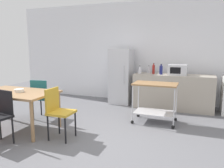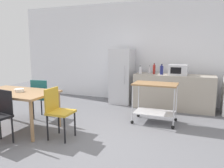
{
  "view_description": "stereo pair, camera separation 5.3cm",
  "coord_description": "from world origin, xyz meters",
  "px_view_note": "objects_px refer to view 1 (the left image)",
  "views": [
    {
      "loc": [
        1.45,
        -3.24,
        1.59
      ],
      "look_at": [
        -0.26,
        1.2,
        0.8
      ],
      "focal_mm": 35.46,
      "sensor_mm": 36.0,
      "label": 1
    },
    {
      "loc": [
        1.5,
        -3.22,
        1.59
      ],
      "look_at": [
        -0.26,
        1.2,
        0.8
      ],
      "focal_mm": 35.46,
      "sensor_mm": 36.0,
      "label": 2
    }
  ],
  "objects_px": {
    "chair_teal": "(42,96)",
    "bottle_sparkling_water": "(154,69)",
    "dining_table": "(16,96)",
    "microwave": "(178,70)",
    "chair_mustard": "(58,110)",
    "refrigerator": "(121,76)",
    "bottle_soy_sauce": "(161,70)",
    "kitchen_cart": "(155,96)",
    "bottle_hot_sauce": "(140,70)",
    "fruit_bowl": "(19,90)",
    "bottle_sesame_oil": "(149,70)"
  },
  "relations": [
    {
      "from": "dining_table",
      "to": "bottle_sparkling_water",
      "type": "xyz_separation_m",
      "value": [
        2.16,
        2.57,
        0.35
      ]
    },
    {
      "from": "chair_mustard",
      "to": "fruit_bowl",
      "type": "distance_m",
      "value": 0.96
    },
    {
      "from": "bottle_sparkling_water",
      "to": "chair_mustard",
      "type": "bearing_deg",
      "value": -113.5
    },
    {
      "from": "refrigerator",
      "to": "bottle_sparkling_water",
      "type": "height_order",
      "value": "refrigerator"
    },
    {
      "from": "dining_table",
      "to": "bottle_hot_sauce",
      "type": "bearing_deg",
      "value": 54.61
    },
    {
      "from": "chair_mustard",
      "to": "kitchen_cart",
      "type": "bearing_deg",
      "value": -46.36
    },
    {
      "from": "chair_teal",
      "to": "chair_mustard",
      "type": "xyz_separation_m",
      "value": [
        0.97,
        -0.78,
        0.0
      ]
    },
    {
      "from": "bottle_soy_sauce",
      "to": "fruit_bowl",
      "type": "bearing_deg",
      "value": -131.9
    },
    {
      "from": "dining_table",
      "to": "chair_mustard",
      "type": "relative_size",
      "value": 1.69
    },
    {
      "from": "bottle_hot_sauce",
      "to": "bottle_sparkling_water",
      "type": "relative_size",
      "value": 0.73
    },
    {
      "from": "bottle_sparkling_water",
      "to": "chair_teal",
      "type": "bearing_deg",
      "value": -138.48
    },
    {
      "from": "bottle_hot_sauce",
      "to": "microwave",
      "type": "xyz_separation_m",
      "value": [
        0.97,
        0.01,
        0.05
      ]
    },
    {
      "from": "dining_table",
      "to": "bottle_sesame_oil",
      "type": "distance_m",
      "value": 3.37
    },
    {
      "from": "microwave",
      "to": "bottle_hot_sauce",
      "type": "bearing_deg",
      "value": -179.26
    },
    {
      "from": "dining_table",
      "to": "kitchen_cart",
      "type": "height_order",
      "value": "kitchen_cart"
    },
    {
      "from": "dining_table",
      "to": "refrigerator",
      "type": "bearing_deg",
      "value": 65.83
    },
    {
      "from": "dining_table",
      "to": "chair_teal",
      "type": "relative_size",
      "value": 1.69
    },
    {
      "from": "bottle_sesame_oil",
      "to": "bottle_soy_sauce",
      "type": "relative_size",
      "value": 0.75
    },
    {
      "from": "dining_table",
      "to": "chair_mustard",
      "type": "height_order",
      "value": "chair_mustard"
    },
    {
      "from": "chair_teal",
      "to": "bottle_sparkling_water",
      "type": "height_order",
      "value": "bottle_sparkling_water"
    },
    {
      "from": "bottle_soy_sauce",
      "to": "chair_teal",
      "type": "bearing_deg",
      "value": -141.79
    },
    {
      "from": "kitchen_cart",
      "to": "chair_teal",
      "type": "bearing_deg",
      "value": -164.58
    },
    {
      "from": "chair_mustard",
      "to": "bottle_hot_sauce",
      "type": "relative_size",
      "value": 4.28
    },
    {
      "from": "kitchen_cart",
      "to": "bottle_soy_sauce",
      "type": "bearing_deg",
      "value": 93.33
    },
    {
      "from": "kitchen_cart",
      "to": "bottle_soy_sauce",
      "type": "xyz_separation_m",
      "value": [
        -0.07,
        1.17,
        0.44
      ]
    },
    {
      "from": "bottle_hot_sauce",
      "to": "bottle_sesame_oil",
      "type": "relative_size",
      "value": 1.02
    },
    {
      "from": "kitchen_cart",
      "to": "microwave",
      "type": "xyz_separation_m",
      "value": [
        0.34,
        1.19,
        0.46
      ]
    },
    {
      "from": "bottle_sparkling_water",
      "to": "bottle_soy_sauce",
      "type": "height_order",
      "value": "bottle_sparkling_water"
    },
    {
      "from": "bottle_sparkling_water",
      "to": "bottle_hot_sauce",
      "type": "bearing_deg",
      "value": -173.82
    },
    {
      "from": "refrigerator",
      "to": "bottle_sesame_oil",
      "type": "bearing_deg",
      "value": -1.33
    },
    {
      "from": "refrigerator",
      "to": "kitchen_cart",
      "type": "height_order",
      "value": "refrigerator"
    },
    {
      "from": "chair_mustard",
      "to": "microwave",
      "type": "bearing_deg",
      "value": -35.44
    },
    {
      "from": "refrigerator",
      "to": "microwave",
      "type": "height_order",
      "value": "refrigerator"
    },
    {
      "from": "microwave",
      "to": "bottle_soy_sauce",
      "type": "bearing_deg",
      "value": -176.73
    },
    {
      "from": "dining_table",
      "to": "fruit_bowl",
      "type": "distance_m",
      "value": 0.14
    },
    {
      "from": "kitchen_cart",
      "to": "fruit_bowl",
      "type": "xyz_separation_m",
      "value": [
        -2.34,
        -1.36,
        0.21
      ]
    },
    {
      "from": "kitchen_cart",
      "to": "bottle_soy_sauce",
      "type": "height_order",
      "value": "bottle_soy_sauce"
    },
    {
      "from": "fruit_bowl",
      "to": "bottle_sesame_oil",
      "type": "bearing_deg",
      "value": 54.69
    },
    {
      "from": "chair_mustard",
      "to": "bottle_sesame_oil",
      "type": "height_order",
      "value": "bottle_sesame_oil"
    },
    {
      "from": "chair_mustard",
      "to": "microwave",
      "type": "xyz_separation_m",
      "value": [
        1.76,
        2.63,
        0.51
      ]
    },
    {
      "from": "bottle_sparkling_water",
      "to": "microwave",
      "type": "height_order",
      "value": "bottle_sparkling_water"
    },
    {
      "from": "bottle_soy_sauce",
      "to": "bottle_sparkling_water",
      "type": "bearing_deg",
      "value": 166.22
    },
    {
      "from": "bottle_soy_sauce",
      "to": "fruit_bowl",
      "type": "height_order",
      "value": "bottle_soy_sauce"
    },
    {
      "from": "kitchen_cart",
      "to": "bottle_hot_sauce",
      "type": "xyz_separation_m",
      "value": [
        -0.63,
        1.18,
        0.41
      ]
    },
    {
      "from": "chair_teal",
      "to": "dining_table",
      "type": "bearing_deg",
      "value": 78.23
    },
    {
      "from": "bottle_soy_sauce",
      "to": "refrigerator",
      "type": "bearing_deg",
      "value": 170.42
    },
    {
      "from": "refrigerator",
      "to": "bottle_sparkling_water",
      "type": "distance_m",
      "value": 0.98
    },
    {
      "from": "bottle_sesame_oil",
      "to": "refrigerator",
      "type": "bearing_deg",
      "value": 178.67
    },
    {
      "from": "kitchen_cart",
      "to": "bottle_hot_sauce",
      "type": "distance_m",
      "value": 1.4
    },
    {
      "from": "dining_table",
      "to": "microwave",
      "type": "distance_m",
      "value": 3.78
    }
  ]
}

